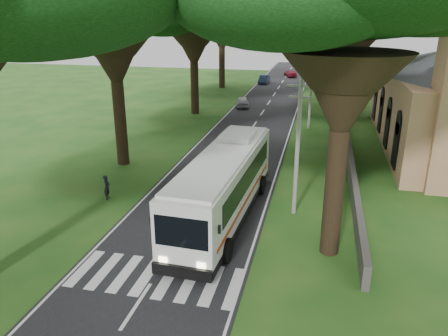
% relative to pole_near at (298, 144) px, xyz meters
% --- Properties ---
extents(ground, '(140.00, 140.00, 0.00)m').
position_rel_pole_near_xyz_m(ground, '(-5.50, -6.00, -4.18)').
color(ground, '#184814').
rests_on(ground, ground).
extents(road, '(8.00, 120.00, 0.04)m').
position_rel_pole_near_xyz_m(road, '(-5.50, 19.00, -4.17)').
color(road, black).
rests_on(road, ground).
extents(crosswalk, '(8.00, 3.00, 0.01)m').
position_rel_pole_near_xyz_m(crosswalk, '(-5.50, -8.00, -4.18)').
color(crosswalk, silver).
rests_on(crosswalk, ground).
extents(property_wall, '(0.35, 50.00, 1.20)m').
position_rel_pole_near_xyz_m(property_wall, '(3.50, 18.00, -3.58)').
color(property_wall, '#383533').
rests_on(property_wall, ground).
extents(pole_near, '(1.60, 0.24, 8.00)m').
position_rel_pole_near_xyz_m(pole_near, '(0.00, 0.00, 0.00)').
color(pole_near, gray).
rests_on(pole_near, ground).
extents(pole_mid, '(1.60, 0.24, 8.00)m').
position_rel_pole_near_xyz_m(pole_mid, '(0.00, 20.00, 0.00)').
color(pole_mid, gray).
rests_on(pole_mid, ground).
extents(pole_far, '(1.60, 0.24, 8.00)m').
position_rel_pole_near_xyz_m(pole_far, '(0.00, 40.00, 0.00)').
color(pole_far, gray).
rests_on(pole_far, ground).
extents(tree_l_midb, '(13.63, 13.63, 14.57)m').
position_rel_pole_near_xyz_m(tree_l_midb, '(-13.00, 24.00, 7.34)').
color(tree_l_midb, black).
rests_on(tree_l_midb, ground).
extents(tree_l_far, '(14.67, 14.67, 15.04)m').
position_rel_pole_near_xyz_m(tree_l_far, '(-14.00, 42.00, 7.63)').
color(tree_l_far, black).
rests_on(tree_l_far, ground).
extents(tree_r_midb, '(14.12, 14.12, 14.92)m').
position_rel_pole_near_xyz_m(tree_r_midb, '(2.00, 32.00, 7.61)').
color(tree_r_midb, black).
rests_on(tree_r_midb, ground).
extents(tree_r_far, '(13.48, 13.48, 13.61)m').
position_rel_pole_near_xyz_m(tree_r_far, '(3.00, 50.00, 6.43)').
color(tree_r_far, black).
rests_on(tree_r_far, ground).
extents(coach_bus, '(3.58, 13.17, 3.85)m').
position_rel_pole_near_xyz_m(coach_bus, '(-3.84, -1.52, -2.11)').
color(coach_bus, white).
rests_on(coach_bus, ground).
extents(distant_car_a, '(2.26, 4.00, 1.28)m').
position_rel_pole_near_xyz_m(distant_car_a, '(-8.33, 28.60, -3.51)').
color(distant_car_a, '#9B9B9F').
rests_on(distant_car_a, road).
extents(distant_car_b, '(1.43, 3.96, 1.30)m').
position_rel_pole_near_xyz_m(distant_car_b, '(-8.29, 47.48, -3.50)').
color(distant_car_b, navy).
rests_on(distant_car_b, road).
extents(distant_car_c, '(2.79, 4.32, 1.16)m').
position_rel_pole_near_xyz_m(distant_car_c, '(-4.70, 55.96, -3.57)').
color(distant_car_c, maroon).
rests_on(distant_car_c, road).
extents(pedestrian, '(0.49, 0.64, 1.58)m').
position_rel_pole_near_xyz_m(pedestrian, '(-11.52, -0.54, -3.39)').
color(pedestrian, black).
rests_on(pedestrian, ground).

